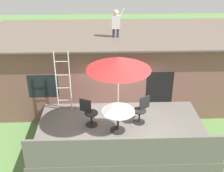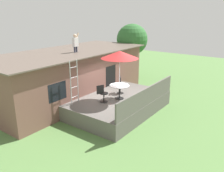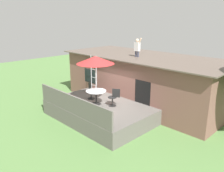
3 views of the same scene
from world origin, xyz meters
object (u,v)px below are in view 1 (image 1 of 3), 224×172
Objects in this scene: person_figure at (116,21)px; patio_chair_right at (141,110)px; patio_umbrella at (119,63)px; patio_chair_left at (89,113)px; patio_table at (118,115)px; step_ladder at (63,82)px.

patio_chair_right is at bearing -74.79° from person_figure.
patio_umbrella is 2.14m from patio_chair_left.
patio_table is at bearing -53.13° from patio_umbrella.
patio_chair_right is (0.80, 0.49, -1.89)m from patio_umbrella.
patio_chair_right is (0.72, -2.66, -2.30)m from person_figure.
patio_chair_right is at bearing 31.26° from patio_table.
step_ladder reaches higher than patio_table.
patio_chair_right is at bearing 31.26° from patio_umbrella.
patio_table is 1.13× the size of patio_chair_left.
patio_umbrella is 2.29× the size of person_figure.
patio_chair_left is at bearing 157.17° from patio_table.
person_figure is 3.59m from patio_chair_right.
patio_table is 1.01m from patio_chair_left.
patio_umbrella is at bearing 126.87° from patio_table.
person_figure is (1.93, 1.72, 1.66)m from step_ladder.
patio_chair_right is at bearing 26.09° from patio_chair_left.
patio_table is 1.76m from patio_umbrella.
patio_chair_left is at bearing -28.00° from patio_chair_right.
patio_umbrella is 2.76× the size of patio_chair_left.
person_figure reaches higher than step_ladder.
patio_umbrella reaches higher than patio_table.
patio_table is 0.47× the size of step_ladder.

